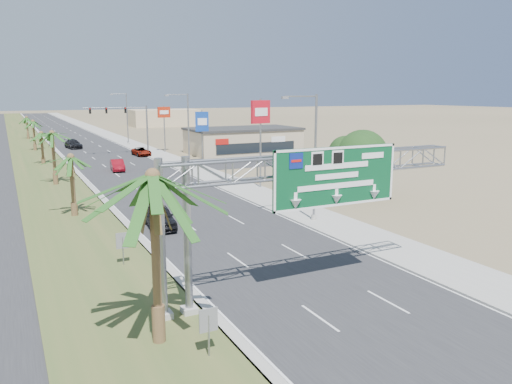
{
  "coord_description": "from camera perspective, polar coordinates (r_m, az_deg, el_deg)",
  "views": [
    {
      "loc": [
        -14.14,
        -10.62,
        10.13
      ],
      "look_at": [
        -0.8,
        15.85,
        4.2
      ],
      "focal_mm": 35.0,
      "sensor_mm": 36.0,
      "label": 1
    }
  ],
  "objects": [
    {
      "name": "palm_row_f",
      "position": [
        120.83,
        -24.75,
        7.72
      ],
      "size": [
        3.99,
        3.99,
        5.75
      ],
      "color": "brown",
      "rests_on": "ground"
    },
    {
      "name": "car_left_lane",
      "position": [
        38.57,
        -10.95,
        -2.83
      ],
      "size": [
        2.5,
        5.12,
        1.68
      ],
      "primitive_type": "imported",
      "rotation": [
        0.0,
        0.0,
        -0.11
      ],
      "color": "black",
      "rests_on": "ground"
    },
    {
      "name": "pole_sign_red_near",
      "position": [
        52.96,
        0.53,
        8.5
      ],
      "size": [
        2.41,
        0.82,
        9.52
      ],
      "color": "gray",
      "rests_on": "ground"
    },
    {
      "name": "palm_row_d",
      "position": [
        76.97,
        -23.35,
        6.14
      ],
      "size": [
        3.99,
        3.99,
        5.45
      ],
      "color": "brown",
      "rests_on": "ground"
    },
    {
      "name": "palm_row_c",
      "position": [
        58.97,
        -22.29,
        6.14
      ],
      "size": [
        3.99,
        3.99,
        6.75
      ],
      "color": "brown",
      "rests_on": "ground"
    },
    {
      "name": "palm_near",
      "position": [
        19.52,
        -11.73,
        1.64
      ],
      "size": [
        5.7,
        5.7,
        8.35
      ],
      "color": "brown",
      "rests_on": "ground"
    },
    {
      "name": "pole_sign_red_far",
      "position": [
        86.93,
        -10.47,
        8.57
      ],
      "size": [
        2.22,
        0.52,
        7.93
      ],
      "color": "gray",
      "rests_on": "ground"
    },
    {
      "name": "signal_mast",
      "position": [
        84.98,
        -13.67,
        7.44
      ],
      "size": [
        10.28,
        0.71,
        8.0
      ],
      "color": "gray",
      "rests_on": "ground"
    },
    {
      "name": "oak_near",
      "position": [
        47.13,
        11.72,
        4.26
      ],
      "size": [
        4.5,
        4.5,
        6.8
      ],
      "color": "brown",
      "rests_on": "ground"
    },
    {
      "name": "median_signback_b",
      "position": [
        30.43,
        -15.01,
        -5.65
      ],
      "size": [
        0.75,
        0.08,
        2.08
      ],
      "color": "gray",
      "rests_on": "ground"
    },
    {
      "name": "store_building",
      "position": [
        85.1,
        -1.49,
        5.83
      ],
      "size": [
        18.0,
        10.0,
        4.0
      ],
      "primitive_type": "cube",
      "color": "tan",
      "rests_on": "ground"
    },
    {
      "name": "car_mid_lane",
      "position": [
        67.93,
        -15.56,
        2.96
      ],
      "size": [
        1.99,
        4.63,
        1.48
      ],
      "primitive_type": "imported",
      "rotation": [
        0.0,
        0.0,
        -0.09
      ],
      "color": "maroon",
      "rests_on": "ground"
    },
    {
      "name": "car_far",
      "position": [
        97.86,
        -20.16,
        5.15
      ],
      "size": [
        2.94,
        5.69,
        1.58
      ],
      "primitive_type": "imported",
      "rotation": [
        0.0,
        0.0,
        0.14
      ],
      "color": "black",
      "rests_on": "ground"
    },
    {
      "name": "sidewalk_right",
      "position": [
        123.13,
        -16.15,
        6.18
      ],
      "size": [
        4.0,
        300.0,
        0.1
      ],
      "primitive_type": "cube",
      "color": "#9E9B93",
      "rests_on": "ground"
    },
    {
      "name": "building_distant_right",
      "position": [
        157.13,
        -10.51,
        8.35
      ],
      "size": [
        20.0,
        12.0,
        5.0
      ],
      "primitive_type": "cube",
      "color": "tan",
      "rests_on": "ground"
    },
    {
      "name": "palm_row_b",
      "position": [
        43.18,
        -20.42,
        3.65
      ],
      "size": [
        3.99,
        3.99,
        5.95
      ],
      "color": "brown",
      "rests_on": "ground"
    },
    {
      "name": "pole_sign_blue",
      "position": [
        77.28,
        -6.19,
        7.8
      ],
      "size": [
        2.0,
        0.88,
        7.45
      ],
      "color": "gray",
      "rests_on": "ground"
    },
    {
      "name": "sign_gantry",
      "position": [
        24.69,
        5.66,
        1.76
      ],
      "size": [
        16.75,
        1.24,
        7.5
      ],
      "color": "gray",
      "rests_on": "ground"
    },
    {
      "name": "streetlight_far",
      "position": [
        101.06,
        -14.6,
        7.88
      ],
      "size": [
        3.27,
        0.44,
        10.0
      ],
      "color": "gray",
      "rests_on": "ground"
    },
    {
      "name": "median_signback_a",
      "position": [
        19.79,
        -5.45,
        -14.75
      ],
      "size": [
        0.75,
        0.08,
        2.08
      ],
      "color": "gray",
      "rests_on": "ground"
    },
    {
      "name": "car_right_lane",
      "position": [
        83.24,
        -12.96,
        4.5
      ],
      "size": [
        2.52,
        4.93,
        1.33
      ],
      "primitive_type": "imported",
      "rotation": [
        0.0,
        0.0,
        0.07
      ],
      "color": "gray",
      "rests_on": "ground"
    },
    {
      "name": "streetlight_mid",
      "position": [
        66.41,
        -7.87,
        6.52
      ],
      "size": [
        3.27,
        0.44,
        10.0
      ],
      "color": "gray",
      "rests_on": "ground"
    },
    {
      "name": "road",
      "position": [
        121.86,
        -20.1,
        5.87
      ],
      "size": [
        12.0,
        300.0,
        0.02
      ],
      "primitive_type": "cube",
      "color": "#28282B",
      "rests_on": "ground"
    },
    {
      "name": "oak_far",
      "position": [
        52.17,
        11.55,
        4.14
      ],
      "size": [
        3.5,
        3.5,
        5.6
      ],
      "color": "brown",
      "rests_on": "ground"
    },
    {
      "name": "palm_row_e",
      "position": [
        95.86,
        -24.14,
        7.33
      ],
      "size": [
        3.99,
        3.99,
        6.15
      ],
      "color": "brown",
      "rests_on": "ground"
    },
    {
      "name": "median_grass",
      "position": [
        121.11,
        -24.81,
        5.51
      ],
      "size": [
        7.0,
        300.0,
        0.12
      ],
      "primitive_type": "cube",
      "color": "#3F5626",
      "rests_on": "ground"
    },
    {
      "name": "streetlight_near",
      "position": [
        39.41,
        6.52,
        3.32
      ],
      "size": [
        3.27,
        0.44,
        10.0
      ],
      "color": "gray",
      "rests_on": "ground"
    }
  ]
}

